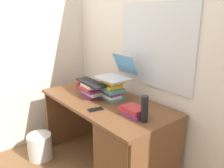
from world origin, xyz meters
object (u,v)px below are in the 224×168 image
(laptop, at_px, (118,72))
(mug, at_px, (79,85))
(cell_phone, at_px, (96,109))
(wastebasket, at_px, (40,146))
(book_stack_tall, at_px, (112,89))
(keyboard, at_px, (91,83))
(computer_mouse, at_px, (125,106))
(water_bottle, at_px, (145,109))
(book_stack_keyboard_riser, at_px, (91,90))
(book_stack_side, at_px, (133,111))
(desk, at_px, (128,147))

(laptop, height_order, mug, laptop)
(cell_phone, height_order, wastebasket, cell_phone)
(wastebasket, bearing_deg, cell_phone, 22.18)
(book_stack_tall, height_order, keyboard, book_stack_tall)
(computer_mouse, height_order, water_bottle, water_bottle)
(keyboard, bearing_deg, water_bottle, 5.42)
(book_stack_keyboard_riser, xyz_separation_m, book_stack_side, (0.60, 0.02, -0.04))
(book_stack_keyboard_riser, height_order, book_stack_side, book_stack_keyboard_riser)
(computer_mouse, bearing_deg, desk, -27.77)
(laptop, bearing_deg, mug, -164.48)
(desk, xyz_separation_m, computer_mouse, (-0.10, 0.05, 0.36))
(laptop, distance_m, water_bottle, 0.62)
(cell_phone, bearing_deg, book_stack_keyboard_riser, 165.42)
(keyboard, distance_m, mug, 0.36)
(book_stack_tall, height_order, cell_phone, book_stack_tall)
(book_stack_keyboard_riser, bearing_deg, laptop, 47.54)
(book_stack_keyboard_riser, xyz_separation_m, computer_mouse, (0.45, 0.07, -0.06))
(book_stack_keyboard_riser, xyz_separation_m, mug, (-0.34, 0.06, -0.04))
(desk, xyz_separation_m, mug, (-0.88, 0.04, 0.39))
(keyboard, bearing_deg, computer_mouse, 14.40)
(mug, height_order, cell_phone, mug)
(desk, distance_m, keyboard, 0.74)
(book_stack_side, xyz_separation_m, computer_mouse, (-0.16, 0.05, -0.02))
(laptop, bearing_deg, computer_mouse, -26.44)
(laptop, relative_size, computer_mouse, 3.44)
(book_stack_keyboard_riser, height_order, wastebasket, book_stack_keyboard_riser)
(book_stack_keyboard_riser, bearing_deg, book_stack_tall, 35.09)
(cell_phone, bearing_deg, laptop, 121.75)
(book_stack_tall, bearing_deg, book_stack_keyboard_riser, -144.91)
(laptop, height_order, keyboard, laptop)
(book_stack_side, relative_size, laptop, 0.67)
(desk, bearing_deg, water_bottle, -3.73)
(water_bottle, height_order, cell_phone, water_bottle)
(mug, bearing_deg, wastebasket, -97.84)
(desk, distance_m, laptop, 0.74)
(book_stack_keyboard_riser, relative_size, computer_mouse, 2.37)
(desk, xyz_separation_m, keyboard, (-0.54, -0.03, 0.50))
(book_stack_keyboard_riser, relative_size, mug, 2.22)
(book_stack_keyboard_riser, relative_size, wastebasket, 0.86)
(desk, relative_size, laptop, 4.11)
(wastebasket, bearing_deg, water_bottle, 21.75)
(water_bottle, bearing_deg, book_stack_side, 173.52)
(computer_mouse, xyz_separation_m, mug, (-0.78, -0.01, 0.02))
(book_stack_tall, bearing_deg, water_bottle, -12.27)
(mug, xyz_separation_m, cell_phone, (0.64, -0.22, -0.04))
(book_stack_side, bearing_deg, mug, 177.93)
(wastebasket, bearing_deg, computer_mouse, 31.62)
(desk, distance_m, book_stack_keyboard_riser, 0.69)
(book_stack_side, height_order, keyboard, keyboard)
(laptop, bearing_deg, book_stack_keyboard_riser, -132.46)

